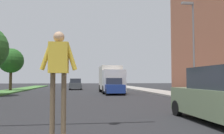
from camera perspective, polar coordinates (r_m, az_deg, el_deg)
The scene contains 10 objects.
ground_plane at distance 25.35m, azimuth -7.83°, elevation -6.53°, with size 140.00×140.00×0.00m, color #262628.
tree_distant at distance 32.93m, azimuth -23.61°, elevation 1.41°, with size 3.21×3.21×5.45m.
sidewalk_right at distance 25.16m, azimuth 13.94°, elevation -6.32°, with size 3.00×64.00×0.15m, color #9E9991.
street_lamp_right at distance 19.34m, azimuth 19.22°, elevation 6.21°, with size 1.02×0.24×7.50m.
pedestrian_performer at distance 4.76m, azimuth -13.05°, elevation -1.33°, with size 0.75×0.27×2.49m.
suv_crossing at distance 8.99m, azimuth 25.87°, elevation -6.57°, with size 1.99×4.61×1.97m.
sedan_midblock at distance 23.81m, azimuth 0.31°, elevation -4.90°, with size 1.94×4.05×1.68m.
sedan_distant at distance 35.83m, azimuth -8.94°, elevation -4.27°, with size 1.90×4.07×1.68m.
sedan_far_horizon at distance 51.01m, azimuth -9.31°, elevation -3.93°, with size 1.91×4.08×1.64m.
truck_box_delivery at distance 26.61m, azimuth -0.25°, elevation -2.87°, with size 2.40×6.20×3.10m.
Camera 1 is at (-0.11, 4.69, 1.52)m, focal length 37.12 mm.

